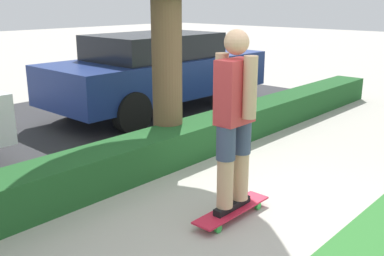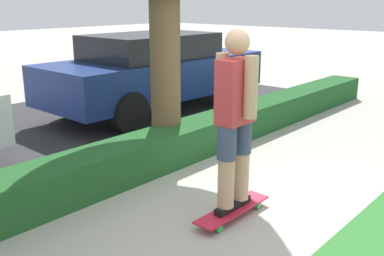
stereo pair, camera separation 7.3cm
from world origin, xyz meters
name	(u,v)px [view 1 (the left image)]	position (x,y,z in m)	size (l,w,h in m)	color
ground_plane	(237,212)	(0.00, 0.00, 0.00)	(60.00, 60.00, 0.00)	#ADA89E
street_asphalt	(35,135)	(0.00, 4.20, 0.00)	(12.98, 5.00, 0.01)	#2D2D30
hedge_row	(137,157)	(0.00, 1.60, 0.24)	(12.98, 0.60, 0.48)	#1E5123
skateboard	(232,210)	(-0.14, -0.04, 0.08)	(1.00, 0.24, 0.10)	red
skater_person	(235,118)	(-0.14, -0.04, 1.07)	(0.52, 0.47, 1.82)	black
parked_car_middle	(159,70)	(2.60, 3.90, 0.83)	(4.72, 1.89, 1.55)	navy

